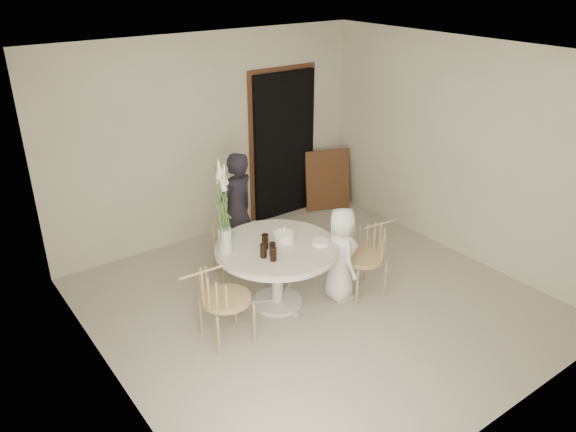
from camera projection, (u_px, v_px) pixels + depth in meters
ground at (316, 303)px, 6.28m from camera, size 4.50×4.50×0.00m
room_shell at (319, 166)px, 5.59m from camera, size 4.50×4.50×4.50m
doorway at (284, 146)px, 8.05m from camera, size 1.00×0.10×2.10m
door_trim at (282, 141)px, 8.06m from camera, size 1.12×0.03×2.22m
table at (277, 255)px, 6.01m from camera, size 1.33×1.33×0.73m
picture_frame at (328, 180)px, 8.47m from camera, size 0.70×0.45×0.90m
chair_far at (229, 234)px, 6.72m from camera, size 0.49×0.52×0.77m
chair_right at (372, 248)px, 6.31m from camera, size 0.54×0.51×0.84m
chair_left at (214, 294)px, 5.41m from camera, size 0.54×0.50×0.86m
girl at (237, 212)px, 6.71m from camera, size 0.62×0.49×1.48m
boy at (341, 254)px, 6.17m from camera, size 0.49×0.61×1.09m
birthday_cake at (284, 237)px, 6.03m from camera, size 0.22×0.22×0.16m
cola_tumbler_a at (273, 249)px, 5.74m from camera, size 0.08×0.08×0.14m
cola_tumbler_b at (273, 254)px, 5.64m from camera, size 0.07×0.07×0.15m
cola_tumbler_c at (263, 251)px, 5.70m from camera, size 0.09×0.09×0.15m
cola_tumbler_d at (265, 241)px, 5.87m from camera, size 0.09×0.09×0.16m
plate_stack at (320, 242)px, 5.98m from camera, size 0.21×0.21×0.05m
flower_vase at (223, 209)px, 5.63m from camera, size 0.14×0.14×1.04m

